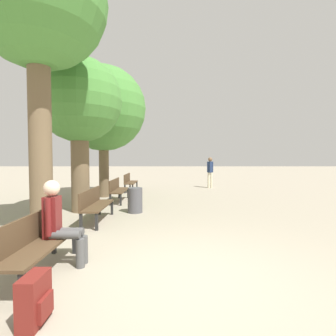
{
  "coord_description": "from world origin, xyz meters",
  "views": [
    {
      "loc": [
        -0.2,
        -3.39,
        1.63
      ],
      "look_at": [
        -0.19,
        4.43,
        1.29
      ],
      "focal_mm": 28.0,
      "sensor_mm": 36.0,
      "label": 1
    }
  ],
  "objects_px": {
    "bench_row_1": "(94,203)",
    "tree_row_1": "(79,103)",
    "bench_row_3": "(129,181)",
    "person_seated": "(59,221)",
    "tree_row_0": "(37,3)",
    "tree_row_2": "(103,109)",
    "pedestrian_near": "(210,170)",
    "backpack": "(34,300)",
    "bench_row_0": "(34,241)",
    "bench_row_2": "(117,188)",
    "trash_bin": "(135,200)"
  },
  "relations": [
    {
      "from": "bench_row_2",
      "to": "person_seated",
      "type": "relative_size",
      "value": 1.3
    },
    {
      "from": "bench_row_1",
      "to": "tree_row_2",
      "type": "xyz_separation_m",
      "value": [
        -0.76,
        4.06,
        3.05
      ]
    },
    {
      "from": "tree_row_1",
      "to": "bench_row_3",
      "type": "bearing_deg",
      "value": 80.81
    },
    {
      "from": "pedestrian_near",
      "to": "trash_bin",
      "type": "xyz_separation_m",
      "value": [
        -3.14,
        -5.98,
        -0.55
      ]
    },
    {
      "from": "pedestrian_near",
      "to": "tree_row_1",
      "type": "bearing_deg",
      "value": -129.24
    },
    {
      "from": "bench_row_2",
      "to": "person_seated",
      "type": "bearing_deg",
      "value": -87.73
    },
    {
      "from": "trash_bin",
      "to": "bench_row_1",
      "type": "bearing_deg",
      "value": -129.42
    },
    {
      "from": "person_seated",
      "to": "trash_bin",
      "type": "xyz_separation_m",
      "value": [
        0.65,
        3.69,
        -0.31
      ]
    },
    {
      "from": "pedestrian_near",
      "to": "backpack",
      "type": "bearing_deg",
      "value": -107.49
    },
    {
      "from": "bench_row_3",
      "to": "person_seated",
      "type": "xyz_separation_m",
      "value": [
        0.22,
        -8.51,
        0.2
      ]
    },
    {
      "from": "bench_row_2",
      "to": "backpack",
      "type": "bearing_deg",
      "value": -85.6
    },
    {
      "from": "bench_row_1",
      "to": "tree_row_0",
      "type": "xyz_separation_m",
      "value": [
        -0.76,
        -1.17,
        4.19
      ]
    },
    {
      "from": "backpack",
      "to": "person_seated",
      "type": "bearing_deg",
      "value": 102.88
    },
    {
      "from": "bench_row_0",
      "to": "trash_bin",
      "type": "height_order",
      "value": "bench_row_0"
    },
    {
      "from": "bench_row_3",
      "to": "tree_row_2",
      "type": "xyz_separation_m",
      "value": [
        -0.76,
        -1.82,
        3.05
      ]
    },
    {
      "from": "bench_row_0",
      "to": "person_seated",
      "type": "bearing_deg",
      "value": 54.48
    },
    {
      "from": "bench_row_1",
      "to": "tree_row_1",
      "type": "relative_size",
      "value": 0.37
    },
    {
      "from": "pedestrian_near",
      "to": "tree_row_0",
      "type": "bearing_deg",
      "value": -120.13
    },
    {
      "from": "tree_row_0",
      "to": "tree_row_1",
      "type": "xyz_separation_m",
      "value": [
        0.0,
        2.38,
        -1.47
      ]
    },
    {
      "from": "tree_row_0",
      "to": "tree_row_2",
      "type": "height_order",
      "value": "tree_row_0"
    },
    {
      "from": "tree_row_0",
      "to": "bench_row_3",
      "type": "bearing_deg",
      "value": 83.88
    },
    {
      "from": "bench_row_0",
      "to": "tree_row_2",
      "type": "bearing_deg",
      "value": 96.16
    },
    {
      "from": "bench_row_0",
      "to": "tree_row_1",
      "type": "distance_m",
      "value": 5.02
    },
    {
      "from": "bench_row_1",
      "to": "backpack",
      "type": "relative_size",
      "value": 3.46
    },
    {
      "from": "bench_row_3",
      "to": "bench_row_2",
      "type": "bearing_deg",
      "value": -90.0
    },
    {
      "from": "bench_row_3",
      "to": "trash_bin",
      "type": "distance_m",
      "value": 4.9
    },
    {
      "from": "tree_row_2",
      "to": "pedestrian_near",
      "type": "distance_m",
      "value": 6.2
    },
    {
      "from": "bench_row_2",
      "to": "trash_bin",
      "type": "bearing_deg",
      "value": -65.04
    },
    {
      "from": "bench_row_2",
      "to": "bench_row_1",
      "type": "bearing_deg",
      "value": -90.0
    },
    {
      "from": "tree_row_0",
      "to": "backpack",
      "type": "height_order",
      "value": "tree_row_0"
    },
    {
      "from": "tree_row_2",
      "to": "person_seated",
      "type": "relative_size",
      "value": 4.09
    },
    {
      "from": "bench_row_3",
      "to": "pedestrian_near",
      "type": "height_order",
      "value": "pedestrian_near"
    },
    {
      "from": "bench_row_0",
      "to": "bench_row_2",
      "type": "relative_size",
      "value": 1.0
    },
    {
      "from": "bench_row_0",
      "to": "tree_row_2",
      "type": "relative_size",
      "value": 0.32
    },
    {
      "from": "bench_row_0",
      "to": "trash_bin",
      "type": "xyz_separation_m",
      "value": [
        0.87,
        4.0,
        -0.11
      ]
    },
    {
      "from": "person_seated",
      "to": "tree_row_1",
      "type": "bearing_deg",
      "value": 104.27
    },
    {
      "from": "bench_row_0",
      "to": "bench_row_3",
      "type": "height_order",
      "value": "same"
    },
    {
      "from": "bench_row_1",
      "to": "pedestrian_near",
      "type": "distance_m",
      "value": 8.12
    },
    {
      "from": "tree_row_1",
      "to": "backpack",
      "type": "xyz_separation_m",
      "value": [
        1.29,
        -5.2,
        -2.96
      ]
    },
    {
      "from": "person_seated",
      "to": "bench_row_0",
      "type": "bearing_deg",
      "value": -125.52
    },
    {
      "from": "tree_row_2",
      "to": "trash_bin",
      "type": "bearing_deg",
      "value": -61.45
    },
    {
      "from": "tree_row_0",
      "to": "pedestrian_near",
      "type": "relative_size",
      "value": 3.86
    },
    {
      "from": "bench_row_2",
      "to": "tree_row_1",
      "type": "height_order",
      "value": "tree_row_1"
    },
    {
      "from": "tree_row_2",
      "to": "trash_bin",
      "type": "distance_m",
      "value": 4.65
    },
    {
      "from": "bench_row_1",
      "to": "tree_row_2",
      "type": "relative_size",
      "value": 0.32
    },
    {
      "from": "trash_bin",
      "to": "bench_row_2",
      "type": "bearing_deg",
      "value": 114.96
    },
    {
      "from": "bench_row_1",
      "to": "tree_row_1",
      "type": "bearing_deg",
      "value": 122.04
    },
    {
      "from": "bench_row_0",
      "to": "backpack",
      "type": "height_order",
      "value": "bench_row_0"
    },
    {
      "from": "tree_row_0",
      "to": "bench_row_1",
      "type": "bearing_deg",
      "value": 57.18
    },
    {
      "from": "person_seated",
      "to": "backpack",
      "type": "xyz_separation_m",
      "value": [
        0.31,
        -1.37,
        -0.44
      ]
    }
  ]
}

